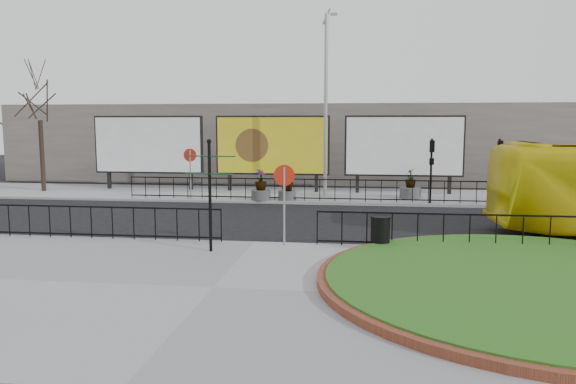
% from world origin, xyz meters
% --- Properties ---
extents(ground, '(90.00, 90.00, 0.00)m').
position_xyz_m(ground, '(0.00, 0.00, 0.00)').
color(ground, black).
rests_on(ground, ground).
extents(pavement_near, '(30.00, 10.00, 0.12)m').
position_xyz_m(pavement_near, '(0.00, -5.00, 0.06)').
color(pavement_near, gray).
rests_on(pavement_near, ground).
extents(pavement_far, '(44.00, 6.00, 0.12)m').
position_xyz_m(pavement_far, '(0.00, 12.00, 0.06)').
color(pavement_far, gray).
rests_on(pavement_far, ground).
extents(brick_edge, '(10.40, 10.40, 0.18)m').
position_xyz_m(brick_edge, '(7.50, -4.00, 0.21)').
color(brick_edge, brown).
rests_on(brick_edge, pavement_near).
extents(grass_lawn, '(10.00, 10.00, 0.22)m').
position_xyz_m(grass_lawn, '(7.50, -4.00, 0.23)').
color(grass_lawn, '#205416').
rests_on(grass_lawn, pavement_near).
extents(railing_near_left, '(10.00, 0.10, 1.10)m').
position_xyz_m(railing_near_left, '(-6.00, -0.30, 0.67)').
color(railing_near_left, black).
rests_on(railing_near_left, pavement_near).
extents(railing_near_right, '(9.00, 0.10, 1.10)m').
position_xyz_m(railing_near_right, '(6.50, -0.30, 0.67)').
color(railing_near_right, black).
rests_on(railing_near_right, pavement_near).
extents(railing_far, '(18.00, 0.10, 1.10)m').
position_xyz_m(railing_far, '(1.00, 9.30, 0.67)').
color(railing_far, black).
rests_on(railing_far, pavement_far).
extents(speed_sign_far, '(0.64, 0.07, 2.47)m').
position_xyz_m(speed_sign_far, '(-5.00, 9.40, 1.92)').
color(speed_sign_far, gray).
rests_on(speed_sign_far, pavement_far).
extents(speed_sign_near, '(0.64, 0.07, 2.47)m').
position_xyz_m(speed_sign_near, '(1.00, -0.40, 1.92)').
color(speed_sign_near, gray).
rests_on(speed_sign_near, pavement_near).
extents(billboard_left, '(6.20, 0.31, 4.10)m').
position_xyz_m(billboard_left, '(-8.50, 12.97, 2.60)').
color(billboard_left, black).
rests_on(billboard_left, pavement_far).
extents(billboard_mid, '(6.20, 0.31, 4.10)m').
position_xyz_m(billboard_mid, '(-1.50, 12.97, 2.60)').
color(billboard_mid, black).
rests_on(billboard_mid, pavement_far).
extents(billboard_right, '(6.20, 0.31, 4.10)m').
position_xyz_m(billboard_right, '(5.50, 12.97, 2.60)').
color(billboard_right, black).
rests_on(billboard_right, pavement_far).
extents(lamp_post, '(0.74, 0.18, 9.23)m').
position_xyz_m(lamp_post, '(1.51, 11.00, 4.83)').
color(lamp_post, gray).
rests_on(lamp_post, pavement_far).
extents(signal_pole_a, '(0.22, 0.26, 3.00)m').
position_xyz_m(signal_pole_a, '(6.50, 9.34, 2.10)').
color(signal_pole_a, black).
rests_on(signal_pole_a, pavement_far).
extents(signal_pole_b, '(0.22, 0.26, 3.00)m').
position_xyz_m(signal_pole_b, '(9.50, 9.34, 2.10)').
color(signal_pole_b, black).
rests_on(signal_pole_b, pavement_far).
extents(tree_left, '(2.00, 2.00, 7.00)m').
position_xyz_m(tree_left, '(-14.00, 11.50, 3.62)').
color(tree_left, '#2D2119').
rests_on(tree_left, pavement_far).
extents(building_backdrop, '(40.00, 10.00, 5.00)m').
position_xyz_m(building_backdrop, '(0.00, 22.00, 2.50)').
color(building_backdrop, slate).
rests_on(building_backdrop, ground).
extents(fingerpost_sign, '(1.53, 0.42, 3.27)m').
position_xyz_m(fingerpost_sign, '(-1.02, -1.48, 2.09)').
color(fingerpost_sign, black).
rests_on(fingerpost_sign, pavement_near).
extents(litter_bin, '(0.60, 0.60, 1.00)m').
position_xyz_m(litter_bin, '(3.89, -0.60, 0.62)').
color(litter_bin, black).
rests_on(litter_bin, pavement_near).
extents(planter_a, '(0.93, 0.93, 1.49)m').
position_xyz_m(planter_a, '(-1.50, 9.40, 0.69)').
color(planter_a, '#4C4C4F').
rests_on(planter_a, pavement_far).
extents(planter_b, '(0.86, 0.86, 1.50)m').
position_xyz_m(planter_b, '(-0.23, 9.54, 0.73)').
color(planter_b, '#4C4C4F').
rests_on(planter_b, pavement_far).
extents(planter_c, '(1.03, 1.03, 1.49)m').
position_xyz_m(planter_c, '(5.72, 11.00, 0.63)').
color(planter_c, '#4C4C4F').
rests_on(planter_c, pavement_far).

